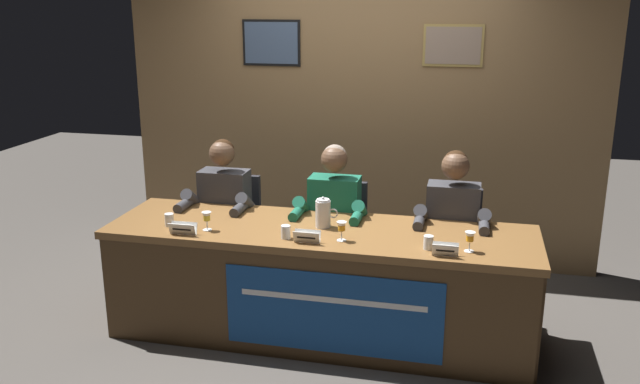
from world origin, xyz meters
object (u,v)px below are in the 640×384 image
juice_glass_left (207,218)px  nameplate_center (307,237)px  conference_table (317,269)px  water_pitcher_central (323,213)px  water_cup_left (169,220)px  nameplate_left (183,229)px  chair_left (232,235)px  juice_glass_right (470,238)px  juice_glass_center (342,228)px  water_cup_right (428,243)px  nameplate_right (445,250)px  panelist_left (221,209)px  panelist_right (452,226)px  chair_center (337,244)px  water_cup_center (286,233)px  panelist_center (332,217)px  chair_right (451,253)px

juice_glass_left → nameplate_center: size_ratio=0.75×
conference_table → water_pitcher_central: 0.37m
water_cup_left → nameplate_left: bearing=-40.8°
chair_left → water_pitcher_central: 1.10m
juice_glass_right → water_cup_left: bearing=179.1°
nameplate_left → conference_table: bearing=13.8°
juice_glass_center → water_cup_right: juice_glass_center is taller
juice_glass_left → nameplate_right: (1.54, -0.12, -0.05)m
panelist_left → water_cup_left: (-0.15, -0.56, 0.08)m
chair_left → juice_glass_left: 0.89m
juice_glass_center → nameplate_right: 0.66m
panelist_right → juice_glass_center: bearing=-138.7°
water_cup_right → panelist_left: bearing=158.8°
conference_table → chair_left: size_ratio=3.15×
chair_center → juice_glass_right: size_ratio=7.23×
conference_table → water_cup_left: 1.03m
water_cup_center → water_pitcher_central: water_pitcher_central is taller
chair_left → juice_glass_left: (0.13, -0.78, 0.41)m
juice_glass_center → water_pitcher_central: 0.28m
panelist_center → water_cup_right: panelist_center is taller
nameplate_right → water_pitcher_central: water_pitcher_central is taller
water_cup_left → nameplate_right: bearing=-4.4°
panelist_left → nameplate_center: (0.82, -0.66, 0.09)m
chair_left → nameplate_center: chair_left is taller
chair_right → water_cup_right: 0.89m
panelist_center → juice_glass_center: (0.18, -0.58, 0.13)m
water_cup_right → panelist_center: bearing=140.0°
water_cup_center → water_cup_right: bearing=0.7°
water_cup_left → nameplate_right: 1.82m
chair_center → panelist_center: size_ratio=0.73×
chair_left → chair_right: size_ratio=1.00×
chair_right → water_pitcher_central: 1.08m
water_cup_center → water_pitcher_central: (0.18, 0.27, 0.06)m
panelist_center → nameplate_right: bearing=-40.2°
chair_center → panelist_left: bearing=-166.7°
panelist_right → water_pitcher_central: size_ratio=5.83×
nameplate_left → water_cup_right: bearing=3.4°
water_cup_left → water_cup_center: (0.82, -0.06, 0.00)m
water_pitcher_central → panelist_right: bearing=22.9°
panelist_center → chair_center: bearing=90.0°
juice_glass_left → chair_center: chair_center is taller
nameplate_center → nameplate_left: bearing=-177.8°
juice_glass_left → panelist_center: (0.71, 0.58, -0.13)m
panelist_left → water_cup_left: 0.58m
juice_glass_center → nameplate_center: bearing=-156.7°
water_pitcher_central → panelist_left: bearing=157.8°
conference_table → juice_glass_left: 0.79m
juice_glass_center → nameplate_right: size_ratio=0.81×
panelist_right → nameplate_right: 0.70m
juice_glass_right → nameplate_right: bearing=-141.7°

